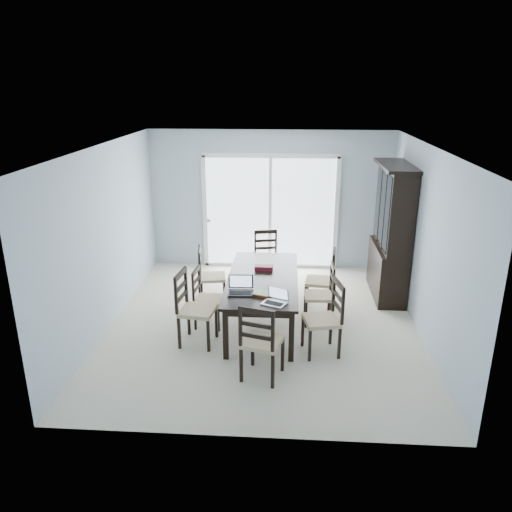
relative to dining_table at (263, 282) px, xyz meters
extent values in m
plane|color=beige|center=(0.00, 0.00, -0.67)|extent=(5.00, 5.00, 0.00)
plane|color=white|center=(0.00, 0.00, 1.93)|extent=(5.00, 5.00, 0.00)
cube|color=#A0B4C0|center=(0.00, 2.50, 0.63)|extent=(4.50, 0.02, 2.60)
cube|color=#A0B4C0|center=(-2.25, 0.00, 0.63)|extent=(0.02, 5.00, 2.60)
cube|color=#A0B4C0|center=(2.25, 0.00, 0.63)|extent=(0.02, 5.00, 2.60)
cube|color=gray|center=(0.00, 3.50, -0.72)|extent=(4.50, 2.00, 0.10)
cube|color=#99999E|center=(0.00, 4.50, -0.12)|extent=(4.50, 0.06, 1.10)
cube|color=black|center=(0.00, 0.00, 0.06)|extent=(1.00, 2.20, 0.04)
cube|color=black|center=(0.00, 0.00, 0.00)|extent=(0.88, 2.08, 0.10)
cube|color=black|center=(-0.42, -1.00, -0.33)|extent=(0.07, 0.07, 0.69)
cube|color=black|center=(0.42, -1.00, -0.33)|extent=(0.07, 0.07, 0.69)
cube|color=black|center=(-0.42, 1.00, -0.33)|extent=(0.07, 0.07, 0.69)
cube|color=black|center=(0.42, 1.00, -0.33)|extent=(0.07, 0.07, 0.69)
cube|color=black|center=(2.01, 1.25, -0.25)|extent=(0.45, 1.30, 0.85)
cube|color=black|center=(2.04, 1.25, 0.83)|extent=(0.38, 1.30, 1.30)
cube|color=black|center=(2.01, 1.25, 1.50)|extent=(0.50, 1.38, 0.05)
cube|color=black|center=(1.84, 0.83, 0.83)|extent=(0.02, 0.36, 1.18)
cube|color=black|center=(1.84, 1.25, 0.83)|extent=(0.02, 0.36, 1.18)
cube|color=black|center=(1.84, 1.67, 0.83)|extent=(0.02, 0.36, 1.18)
cube|color=silver|center=(0.00, 2.48, 0.38)|extent=(2.40, 0.02, 2.10)
cube|color=white|center=(0.00, 2.46, 1.47)|extent=(2.52, 0.05, 0.08)
cube|color=white|center=(0.00, 2.46, 0.38)|extent=(0.06, 0.05, 2.10)
cube|color=white|center=(0.00, 2.46, -0.65)|extent=(2.52, 0.05, 0.05)
cube|color=black|center=(-1.02, -0.39, -0.44)|extent=(0.04, 0.04, 0.46)
cube|color=black|center=(-1.08, -0.79, -0.44)|extent=(0.04, 0.04, 0.46)
cube|color=black|center=(-0.62, -0.44, -0.44)|extent=(0.04, 0.04, 0.46)
cube|color=black|center=(-0.67, -0.84, -0.44)|extent=(0.04, 0.04, 0.46)
cube|color=tan|center=(-0.85, -0.61, -0.19)|extent=(0.50, 0.50, 0.05)
cube|color=black|center=(-0.93, 0.11, -0.48)|extent=(0.03, 0.03, 0.39)
cube|color=black|center=(-0.96, -0.23, -0.48)|extent=(0.03, 0.03, 0.39)
cube|color=black|center=(-0.59, 0.08, -0.48)|extent=(0.03, 0.03, 0.39)
cube|color=black|center=(-0.62, -0.26, -0.48)|extent=(0.03, 0.03, 0.39)
cube|color=tan|center=(-0.78, -0.08, -0.26)|extent=(0.41, 0.41, 0.05)
cube|color=black|center=(-1.06, 0.88, -0.47)|extent=(0.04, 0.04, 0.41)
cube|color=black|center=(-1.00, 0.52, -0.47)|extent=(0.04, 0.04, 0.41)
cube|color=black|center=(-0.70, 0.94, -0.47)|extent=(0.04, 0.04, 0.41)
cube|color=black|center=(-0.64, 0.58, -0.47)|extent=(0.04, 0.04, 0.41)
cube|color=tan|center=(-0.85, 0.73, -0.24)|extent=(0.46, 0.46, 0.05)
cube|color=black|center=(1.04, -0.91, -0.45)|extent=(0.04, 0.04, 0.44)
cube|color=black|center=(0.96, -0.53, -0.45)|extent=(0.04, 0.04, 0.44)
cube|color=black|center=(0.66, -0.99, -0.45)|extent=(0.04, 0.04, 0.44)
cube|color=black|center=(0.57, -0.61, -0.45)|extent=(0.04, 0.04, 0.44)
cube|color=tan|center=(0.81, -0.76, -0.20)|extent=(0.52, 0.52, 0.05)
cube|color=black|center=(0.99, -0.06, -0.47)|extent=(0.03, 0.03, 0.41)
cube|color=black|center=(0.99, 0.30, -0.47)|extent=(0.03, 0.03, 0.41)
cube|color=black|center=(0.64, -0.07, -0.47)|extent=(0.03, 0.03, 0.41)
cube|color=black|center=(0.63, 0.29, -0.47)|extent=(0.03, 0.03, 0.41)
cube|color=tan|center=(0.81, 0.12, -0.24)|extent=(0.41, 0.41, 0.05)
cube|color=black|center=(1.02, 0.41, -0.46)|extent=(0.04, 0.04, 0.43)
cube|color=black|center=(1.06, 0.79, -0.46)|extent=(0.04, 0.04, 0.43)
cube|color=black|center=(0.64, 0.46, -0.46)|extent=(0.04, 0.04, 0.43)
cube|color=black|center=(0.69, 0.84, -0.46)|extent=(0.04, 0.04, 0.43)
cube|color=tan|center=(0.85, 0.62, -0.22)|extent=(0.47, 0.47, 0.05)
cube|color=black|center=(-0.17, -1.52, -0.45)|extent=(0.04, 0.04, 0.45)
cube|color=black|center=(0.21, -1.63, -0.45)|extent=(0.04, 0.04, 0.45)
cube|color=black|center=(-0.06, -1.14, -0.45)|extent=(0.04, 0.04, 0.45)
cube|color=black|center=(0.31, -1.25, -0.45)|extent=(0.04, 0.04, 0.45)
cube|color=tan|center=(0.07, -1.38, -0.20)|extent=(0.54, 0.54, 0.05)
cube|color=black|center=(0.14, 1.77, -0.46)|extent=(0.04, 0.04, 0.42)
cube|color=black|center=(-0.23, 1.69, -0.46)|extent=(0.04, 0.04, 0.42)
cube|color=black|center=(0.21, 1.40, -0.46)|extent=(0.04, 0.04, 0.42)
cube|color=black|center=(-0.15, 1.32, -0.46)|extent=(0.04, 0.04, 0.42)
cube|color=tan|center=(-0.01, 1.54, -0.23)|extent=(0.49, 0.49, 0.05)
cube|color=black|center=(-0.26, -0.61, 0.09)|extent=(0.34, 0.25, 0.02)
cube|color=silver|center=(-0.26, -0.61, 0.20)|extent=(0.30, 0.05, 0.18)
cube|color=silver|center=(0.19, -0.91, 0.08)|extent=(0.35, 0.30, 0.02)
cube|color=silver|center=(0.19, -0.91, 0.19)|extent=(0.25, 0.14, 0.15)
cube|color=maroon|center=(0.02, -0.63, 0.09)|extent=(0.26, 0.23, 0.03)
cube|color=gold|center=(0.03, -0.63, 0.11)|extent=(0.27, 0.23, 0.01)
cube|color=black|center=(0.13, -0.82, 0.08)|extent=(0.11, 0.07, 0.01)
cube|color=#551120|center=(0.00, 0.30, 0.11)|extent=(0.27, 0.15, 0.07)
cube|color=brown|center=(-0.59, 3.43, -0.24)|extent=(2.06, 1.92, 0.87)
cube|color=#989898|center=(-0.59, 3.43, 0.22)|extent=(2.12, 1.98, 0.06)
camera|label=1|loc=(0.35, -6.65, 2.73)|focal=35.00mm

